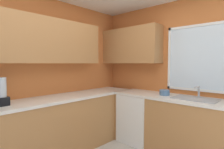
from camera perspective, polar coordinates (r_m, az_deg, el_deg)
room_shell at (r=2.65m, az=-4.53°, el=11.37°), size 3.56×3.82×2.60m
counter_run_left at (r=3.03m, az=-20.35°, el=-15.80°), size 0.65×3.43×0.91m
counter_run_back at (r=3.13m, az=23.90°, el=-15.23°), size 2.65×0.65×0.91m
dishwasher at (r=3.52m, az=8.37°, el=-13.25°), size 0.60×0.60×0.87m
sink_assembly at (r=3.01m, az=24.72°, el=-6.82°), size 0.62×0.40×0.19m
bowl at (r=3.18m, az=16.17°, el=-5.45°), size 0.16×0.16×0.09m
blender_appliance at (r=2.68m, az=-31.42°, el=-4.97°), size 0.15×0.15×0.36m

